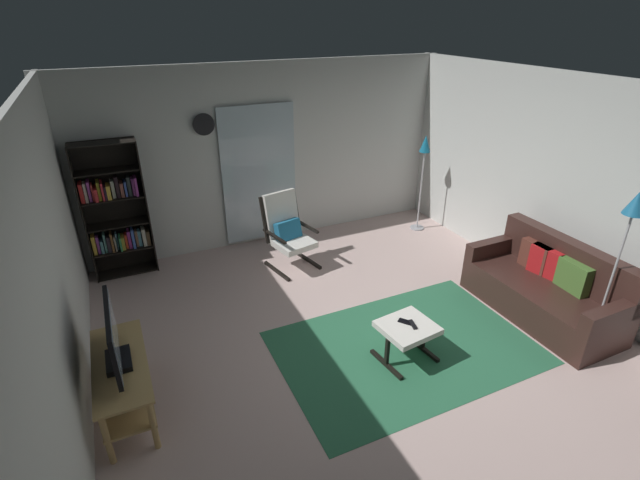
% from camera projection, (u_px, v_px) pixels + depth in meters
% --- Properties ---
extents(ground_plane, '(7.02, 7.02, 0.00)m').
position_uv_depth(ground_plane, '(365.00, 343.00, 4.97)').
color(ground_plane, beige).
extents(wall_back, '(5.60, 0.06, 2.60)m').
position_uv_depth(wall_back, '(269.00, 155.00, 6.75)').
color(wall_back, silver).
rests_on(wall_back, ground).
extents(wall_left, '(0.06, 6.00, 2.60)m').
position_uv_depth(wall_left, '(50.00, 301.00, 3.38)').
color(wall_left, silver).
rests_on(wall_left, ground).
extents(wall_right, '(0.06, 6.00, 2.60)m').
position_uv_depth(wall_right, '(571.00, 192.00, 5.41)').
color(wall_right, silver).
rests_on(wall_right, ground).
extents(glass_door_panel, '(1.10, 0.01, 2.00)m').
position_uv_depth(glass_door_panel, '(260.00, 175.00, 6.74)').
color(glass_door_panel, silver).
extents(area_rug, '(2.65, 1.77, 0.01)m').
position_uv_depth(area_rug, '(405.00, 347.00, 4.90)').
color(area_rug, '#2D6E4B').
rests_on(area_rug, ground).
extents(tv_stand, '(0.44, 1.16, 0.52)m').
position_uv_depth(tv_stand, '(123.00, 380.00, 3.99)').
color(tv_stand, tan).
rests_on(tv_stand, ground).
extents(television, '(0.20, 0.85, 0.53)m').
position_uv_depth(television, '(114.00, 339.00, 3.82)').
color(television, black).
rests_on(television, tv_stand).
extents(bookshelf_near_tv, '(0.77, 0.30, 1.79)m').
position_uv_depth(bookshelf_near_tv, '(115.00, 212.00, 5.96)').
color(bookshelf_near_tv, black).
rests_on(bookshelf_near_tv, ground).
extents(leather_sofa, '(0.80, 1.76, 0.88)m').
position_uv_depth(leather_sofa, '(546.00, 288.00, 5.34)').
color(leather_sofa, '#37201B').
rests_on(leather_sofa, ground).
extents(lounge_armchair, '(0.69, 0.76, 1.02)m').
position_uv_depth(lounge_armchair, '(287.00, 229.00, 6.29)').
color(lounge_armchair, black).
rests_on(lounge_armchair, ground).
extents(ottoman, '(0.57, 0.54, 0.41)m').
position_uv_depth(ottoman, '(407.00, 331.00, 4.61)').
color(ottoman, white).
rests_on(ottoman, ground).
extents(tv_remote, '(0.07, 0.15, 0.02)m').
position_uv_depth(tv_remote, '(413.00, 325.00, 4.57)').
color(tv_remote, black).
rests_on(tv_remote, ottoman).
extents(cell_phone, '(0.14, 0.15, 0.01)m').
position_uv_depth(cell_phone, '(405.00, 322.00, 4.62)').
color(cell_phone, black).
rests_on(cell_phone, ottoman).
extents(floor_lamp_by_sofa, '(0.22, 0.22, 1.70)m').
position_uv_depth(floor_lamp_by_sofa, '(630.00, 224.00, 4.41)').
color(floor_lamp_by_sofa, '#A5A5AD').
rests_on(floor_lamp_by_sofa, ground).
extents(floor_lamp_by_shelf, '(0.22, 0.22, 1.53)m').
position_uv_depth(floor_lamp_by_shelf, '(424.00, 158.00, 7.05)').
color(floor_lamp_by_shelf, '#A5A5AD').
rests_on(floor_lamp_by_shelf, ground).
extents(wall_clock, '(0.29, 0.03, 0.29)m').
position_uv_depth(wall_clock, '(204.00, 124.00, 6.10)').
color(wall_clock, silver).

